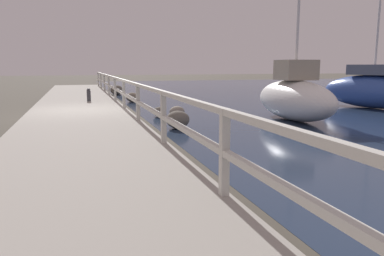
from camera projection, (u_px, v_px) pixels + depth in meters
ground_plane at (79, 116)px, 13.25m from camera, size 120.00×120.00×0.00m
dock_walkway at (79, 113)px, 13.23m from camera, size 3.37×36.00×0.24m
railing at (124, 89)px, 13.55m from camera, size 0.10×32.50×1.05m
boulder_water_edge at (160, 112)px, 13.15m from camera, size 0.47×0.42×0.35m
boulder_mid_strip at (132, 97)px, 18.44m from camera, size 0.63×0.56×0.47m
boulder_near_dock at (116, 89)px, 24.59m from camera, size 0.65×0.58×0.48m
boulder_far_strip at (178, 120)px, 10.68m from camera, size 0.68×0.61×0.51m
boulder_upstream at (177, 112)px, 12.94m from camera, size 0.53×0.48×0.40m
boulder_downstream at (117, 90)px, 23.21m from camera, size 0.78×0.70×0.58m
mooring_bollard at (89, 95)px, 16.30m from camera, size 0.17×0.17×0.57m
sailboat_blue at (373, 90)px, 15.66m from camera, size 2.61×4.87×5.99m
sailboat_white at (295, 97)px, 12.21m from camera, size 1.76×4.25×5.16m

